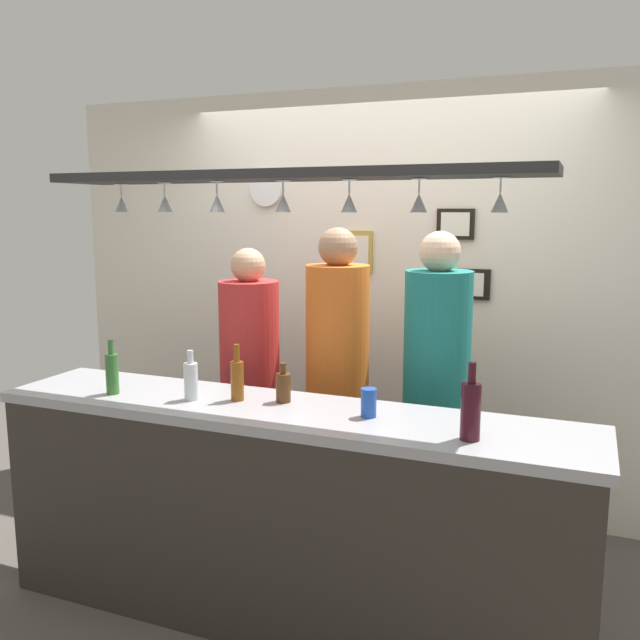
% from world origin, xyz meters
% --- Properties ---
extents(ground_plane, '(8.00, 8.00, 0.00)m').
position_xyz_m(ground_plane, '(0.00, 0.00, 0.00)').
color(ground_plane, '#4C4742').
extents(back_wall, '(4.40, 0.06, 2.60)m').
position_xyz_m(back_wall, '(0.00, 1.10, 1.30)').
color(back_wall, silver).
rests_on(back_wall, ground_plane).
extents(bar_counter, '(2.70, 0.55, 1.00)m').
position_xyz_m(bar_counter, '(0.00, -0.50, 0.68)').
color(bar_counter, '#99999E').
rests_on(bar_counter, ground_plane).
extents(overhead_glass_rack, '(2.20, 0.36, 0.04)m').
position_xyz_m(overhead_glass_rack, '(0.00, -0.30, 2.00)').
color(overhead_glass_rack, black).
extents(hanging_wineglass_far_left, '(0.07, 0.07, 0.13)m').
position_xyz_m(hanging_wineglass_far_left, '(-0.88, -0.26, 1.89)').
color(hanging_wineglass_far_left, silver).
rests_on(hanging_wineglass_far_left, overhead_glass_rack).
extents(hanging_wineglass_left, '(0.07, 0.07, 0.13)m').
position_xyz_m(hanging_wineglass_left, '(-0.59, -0.33, 1.89)').
color(hanging_wineglass_left, silver).
rests_on(hanging_wineglass_left, overhead_glass_rack).
extents(hanging_wineglass_center_left, '(0.07, 0.07, 0.13)m').
position_xyz_m(hanging_wineglass_center_left, '(-0.29, -0.37, 1.89)').
color(hanging_wineglass_center_left, silver).
rests_on(hanging_wineglass_center_left, overhead_glass_rack).
extents(hanging_wineglass_center, '(0.07, 0.07, 0.13)m').
position_xyz_m(hanging_wineglass_center, '(0.01, -0.34, 1.89)').
color(hanging_wineglass_center, silver).
rests_on(hanging_wineglass_center, overhead_glass_rack).
extents(hanging_wineglass_center_right, '(0.07, 0.07, 0.13)m').
position_xyz_m(hanging_wineglass_center_right, '(0.30, -0.32, 1.89)').
color(hanging_wineglass_center_right, silver).
rests_on(hanging_wineglass_center_right, overhead_glass_rack).
extents(hanging_wineglass_right, '(0.07, 0.07, 0.13)m').
position_xyz_m(hanging_wineglass_right, '(0.57, -0.28, 1.89)').
color(hanging_wineglass_right, silver).
rests_on(hanging_wineglass_right, overhead_glass_rack).
extents(hanging_wineglass_far_right, '(0.07, 0.07, 0.13)m').
position_xyz_m(hanging_wineglass_far_right, '(0.88, -0.27, 1.89)').
color(hanging_wineglass_far_right, silver).
rests_on(hanging_wineglass_far_right, overhead_glass_rack).
extents(person_left_red_shirt, '(0.34, 0.34, 1.65)m').
position_xyz_m(person_left_red_shirt, '(-0.55, 0.39, 1.00)').
color(person_left_red_shirt, '#2D334C').
rests_on(person_left_red_shirt, ground_plane).
extents(person_middle_orange_shirt, '(0.34, 0.34, 1.77)m').
position_xyz_m(person_middle_orange_shirt, '(-0.01, 0.39, 1.07)').
color(person_middle_orange_shirt, '#2D334C').
rests_on(person_middle_orange_shirt, ground_plane).
extents(person_right_teal_shirt, '(0.34, 0.34, 1.76)m').
position_xyz_m(person_right_teal_shirt, '(0.53, 0.39, 1.06)').
color(person_right_teal_shirt, '#2D334C').
rests_on(person_right_teal_shirt, ground_plane).
extents(bottle_wine_dark_red, '(0.08, 0.08, 0.30)m').
position_xyz_m(bottle_wine_dark_red, '(0.83, -0.46, 1.12)').
color(bottle_wine_dark_red, '#380F19').
rests_on(bottle_wine_dark_red, bar_counter).
extents(bottle_beer_green_import, '(0.06, 0.06, 0.26)m').
position_xyz_m(bottle_beer_green_import, '(-0.84, -0.44, 1.11)').
color(bottle_beer_green_import, '#336B2D').
rests_on(bottle_beer_green_import, bar_counter).
extents(bottle_soda_clear, '(0.06, 0.06, 0.23)m').
position_xyz_m(bottle_soda_clear, '(-0.44, -0.39, 1.10)').
color(bottle_soda_clear, silver).
rests_on(bottle_soda_clear, bar_counter).
extents(bottle_beer_brown_stubby, '(0.07, 0.07, 0.18)m').
position_xyz_m(bottle_beer_brown_stubby, '(-0.03, -0.26, 1.07)').
color(bottle_beer_brown_stubby, '#512D14').
rests_on(bottle_beer_brown_stubby, bar_counter).
extents(bottle_beer_amber_tall, '(0.06, 0.06, 0.26)m').
position_xyz_m(bottle_beer_amber_tall, '(-0.24, -0.32, 1.10)').
color(bottle_beer_amber_tall, brown).
rests_on(bottle_beer_amber_tall, bar_counter).
extents(drink_can, '(0.07, 0.07, 0.12)m').
position_xyz_m(drink_can, '(0.39, -0.33, 1.06)').
color(drink_can, '#1E4CB2').
rests_on(drink_can, bar_counter).
extents(picture_frame_upper_small, '(0.22, 0.02, 0.18)m').
position_xyz_m(picture_frame_upper_small, '(0.47, 1.06, 1.78)').
color(picture_frame_upper_small, black).
rests_on(picture_frame_upper_small, back_wall).
extents(picture_frame_crest, '(0.18, 0.02, 0.26)m').
position_xyz_m(picture_frame_crest, '(-0.13, 1.06, 1.60)').
color(picture_frame_crest, '#B29338').
rests_on(picture_frame_crest, back_wall).
extents(picture_frame_lower_pair, '(0.30, 0.02, 0.18)m').
position_xyz_m(picture_frame_lower_pair, '(0.54, 1.06, 1.43)').
color(picture_frame_lower_pair, black).
rests_on(picture_frame_lower_pair, back_wall).
extents(wall_clock, '(0.22, 0.03, 0.22)m').
position_xyz_m(wall_clock, '(-0.76, 1.05, 1.99)').
color(wall_clock, white).
rests_on(wall_clock, back_wall).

